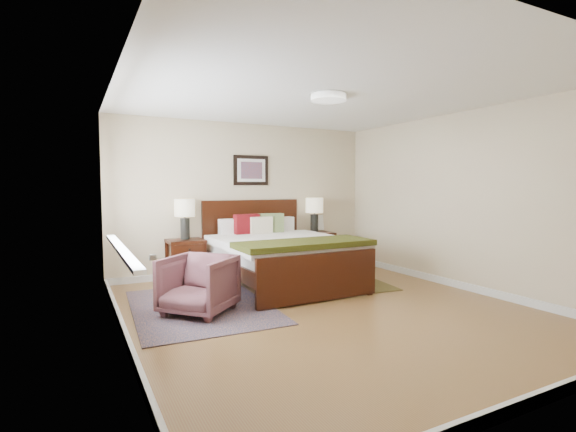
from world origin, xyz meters
The scene contains 18 objects.
floor centered at (0.00, 0.00, 0.00)m, with size 5.00×5.00×0.00m, color brown.
back_wall centered at (0.00, 2.50, 1.25)m, with size 4.50×0.04×2.50m, color beige.
front_wall centered at (0.00, -2.50, 1.25)m, with size 4.50×0.04×2.50m, color beige.
left_wall centered at (-2.25, 0.00, 1.25)m, with size 0.04×5.00×2.50m, color beige.
right_wall centered at (2.25, 0.00, 1.25)m, with size 0.04×5.00×2.50m, color beige.
ceiling centered at (0.00, 0.00, 2.50)m, with size 4.50×5.00×0.02m, color white.
window centered at (-2.20, 0.70, 1.38)m, with size 0.11×2.72×1.32m.
door centered at (-2.23, -1.75, 1.07)m, with size 0.06×1.00×2.18m.
ceil_fixture centered at (0.00, 0.00, 2.47)m, with size 0.44×0.44×0.08m.
bed centered at (0.07, 1.40, 0.55)m, with size 1.84×2.23×1.20m.
wall_art centered at (0.07, 2.47, 1.72)m, with size 0.62×0.05×0.50m.
nightstand_left centered at (-1.11, 2.25, 0.52)m, with size 0.54×0.48×0.64m.
nightstand_right centered at (1.20, 2.26, 0.38)m, with size 0.64×0.48×0.63m.
lamp_left centered at (-1.11, 2.27, 1.06)m, with size 0.31×0.31×0.61m.
lamp_right centered at (1.20, 2.27, 1.05)m, with size 0.31×0.31×0.61m.
armchair centered at (-1.39, 0.54, 0.33)m, with size 0.71×0.73×0.67m, color brown.
rug_persian centered at (-1.30, 0.79, 0.01)m, with size 1.56×2.20×0.01m, color #0C1C3E.
rug_navy centered at (1.09, 0.97, 0.01)m, with size 0.87×1.31×0.01m, color black.
Camera 1 is at (-2.65, -4.07, 1.44)m, focal length 26.00 mm.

